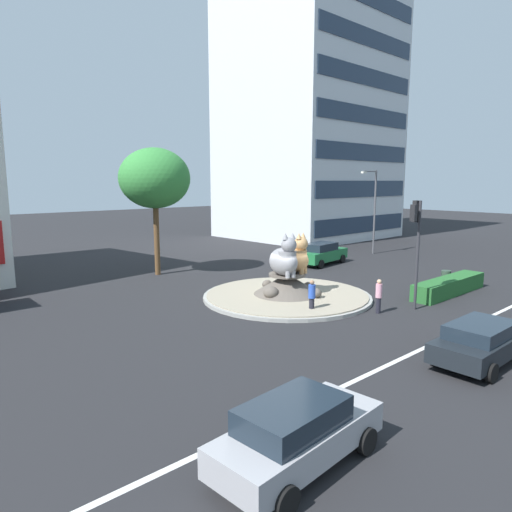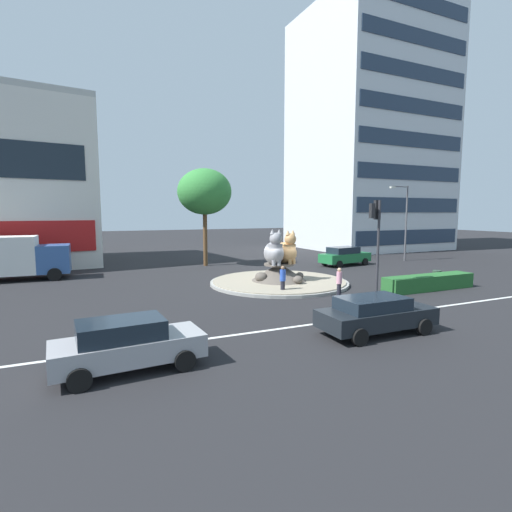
{
  "view_description": "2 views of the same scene",
  "coord_description": "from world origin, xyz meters",
  "px_view_note": "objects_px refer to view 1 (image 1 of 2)",
  "views": [
    {
      "loc": [
        -17.6,
        -17.06,
        6.27
      ],
      "look_at": [
        -2.59,
        -0.37,
        2.64
      ],
      "focal_mm": 32.46,
      "sensor_mm": 36.0,
      "label": 1
    },
    {
      "loc": [
        -11.65,
        -22.4,
        4.73
      ],
      "look_at": [
        -1.56,
        0.23,
        1.9
      ],
      "focal_mm": 27.15,
      "sensor_mm": 36.0,
      "label": 2
    }
  ],
  "objects_px": {
    "cat_statue_calico": "(294,258)",
    "litter_bin": "(446,278)",
    "cat_statue_grey": "(284,260)",
    "hatchback_near_shophouse": "(322,253)",
    "pedestrian_blue_shirt": "(312,296)",
    "pedestrian_pink_shirt": "(379,295)",
    "broadleaf_tree_behind_island": "(155,179)",
    "streetlight_arm": "(373,206)",
    "traffic_light_mast": "(416,231)",
    "sedan_on_far_lane": "(482,341)",
    "parked_car_right": "(297,432)",
    "office_tower": "(309,105)"
  },
  "relations": [
    {
      "from": "cat_statue_calico",
      "to": "traffic_light_mast",
      "type": "relative_size",
      "value": 0.45
    },
    {
      "from": "broadleaf_tree_behind_island",
      "to": "streetlight_arm",
      "type": "distance_m",
      "value": 19.14
    },
    {
      "from": "office_tower",
      "to": "parked_car_right",
      "type": "bearing_deg",
      "value": -139.47
    },
    {
      "from": "cat_statue_calico",
      "to": "streetlight_arm",
      "type": "bearing_deg",
      "value": 99.78
    },
    {
      "from": "sedan_on_far_lane",
      "to": "hatchback_near_shophouse",
      "type": "relative_size",
      "value": 0.95
    },
    {
      "from": "traffic_light_mast",
      "to": "office_tower",
      "type": "height_order",
      "value": "office_tower"
    },
    {
      "from": "office_tower",
      "to": "sedan_on_far_lane",
      "type": "height_order",
      "value": "office_tower"
    },
    {
      "from": "parked_car_right",
      "to": "traffic_light_mast",
      "type": "bearing_deg",
      "value": 16.1
    },
    {
      "from": "sedan_on_far_lane",
      "to": "litter_bin",
      "type": "distance_m",
      "value": 12.74
    },
    {
      "from": "traffic_light_mast",
      "to": "streetlight_arm",
      "type": "bearing_deg",
      "value": -39.37
    },
    {
      "from": "traffic_light_mast",
      "to": "pedestrian_blue_shirt",
      "type": "xyz_separation_m",
      "value": [
        -4.27,
        2.85,
        -3.06
      ]
    },
    {
      "from": "pedestrian_pink_shirt",
      "to": "sedan_on_far_lane",
      "type": "height_order",
      "value": "pedestrian_pink_shirt"
    },
    {
      "from": "pedestrian_pink_shirt",
      "to": "litter_bin",
      "type": "relative_size",
      "value": 1.84
    },
    {
      "from": "hatchback_near_shophouse",
      "to": "pedestrian_blue_shirt",
      "type": "bearing_deg",
      "value": -150.06
    },
    {
      "from": "cat_statue_calico",
      "to": "litter_bin",
      "type": "relative_size",
      "value": 2.66
    },
    {
      "from": "cat_statue_grey",
      "to": "hatchback_near_shophouse",
      "type": "relative_size",
      "value": 0.47
    },
    {
      "from": "sedan_on_far_lane",
      "to": "litter_bin",
      "type": "bearing_deg",
      "value": 31.58
    },
    {
      "from": "broadleaf_tree_behind_island",
      "to": "pedestrian_pink_shirt",
      "type": "bearing_deg",
      "value": -78.63
    },
    {
      "from": "cat_statue_grey",
      "to": "broadleaf_tree_behind_island",
      "type": "height_order",
      "value": "broadleaf_tree_behind_island"
    },
    {
      "from": "cat_statue_calico",
      "to": "pedestrian_pink_shirt",
      "type": "height_order",
      "value": "cat_statue_calico"
    },
    {
      "from": "cat_statue_grey",
      "to": "traffic_light_mast",
      "type": "height_order",
      "value": "traffic_light_mast"
    },
    {
      "from": "cat_statue_grey",
      "to": "pedestrian_pink_shirt",
      "type": "distance_m",
      "value": 5.16
    },
    {
      "from": "broadleaf_tree_behind_island",
      "to": "pedestrian_pink_shirt",
      "type": "xyz_separation_m",
      "value": [
        3.09,
        -15.36,
        -5.55
      ]
    },
    {
      "from": "sedan_on_far_lane",
      "to": "litter_bin",
      "type": "relative_size",
      "value": 5.19
    },
    {
      "from": "cat_statue_calico",
      "to": "streetlight_arm",
      "type": "distance_m",
      "value": 17.18
    },
    {
      "from": "office_tower",
      "to": "pedestrian_blue_shirt",
      "type": "distance_m",
      "value": 35.05
    },
    {
      "from": "cat_statue_calico",
      "to": "traffic_light_mast",
      "type": "distance_m",
      "value": 6.45
    },
    {
      "from": "sedan_on_far_lane",
      "to": "parked_car_right",
      "type": "relative_size",
      "value": 1.05
    },
    {
      "from": "streetlight_arm",
      "to": "pedestrian_blue_shirt",
      "type": "relative_size",
      "value": 4.43
    },
    {
      "from": "cat_statue_calico",
      "to": "pedestrian_blue_shirt",
      "type": "xyz_separation_m",
      "value": [
        -1.75,
        -2.82,
        -1.31
      ]
    },
    {
      "from": "pedestrian_pink_shirt",
      "to": "streetlight_arm",
      "type": "bearing_deg",
      "value": 47.42
    },
    {
      "from": "parked_car_right",
      "to": "office_tower",
      "type": "bearing_deg",
      "value": 37.69
    },
    {
      "from": "pedestrian_blue_shirt",
      "to": "hatchback_near_shophouse",
      "type": "relative_size",
      "value": 0.33
    },
    {
      "from": "traffic_light_mast",
      "to": "pedestrian_pink_shirt",
      "type": "xyz_separation_m",
      "value": [
        -1.86,
        0.73,
        -3.02
      ]
    },
    {
      "from": "hatchback_near_shophouse",
      "to": "streetlight_arm",
      "type": "bearing_deg",
      "value": -5.23
    },
    {
      "from": "cat_statue_grey",
      "to": "pedestrian_blue_shirt",
      "type": "bearing_deg",
      "value": -2.23
    },
    {
      "from": "sedan_on_far_lane",
      "to": "traffic_light_mast",
      "type": "bearing_deg",
      "value": 49.69
    },
    {
      "from": "streetlight_arm",
      "to": "cat_statue_calico",
      "type": "bearing_deg",
      "value": 15.4
    },
    {
      "from": "pedestrian_blue_shirt",
      "to": "hatchback_near_shophouse",
      "type": "height_order",
      "value": "hatchback_near_shophouse"
    },
    {
      "from": "traffic_light_mast",
      "to": "hatchback_near_shophouse",
      "type": "bearing_deg",
      "value": -19.43
    },
    {
      "from": "broadleaf_tree_behind_island",
      "to": "pedestrian_blue_shirt",
      "type": "xyz_separation_m",
      "value": [
        0.68,
        -13.23,
        -5.59
      ]
    },
    {
      "from": "broadleaf_tree_behind_island",
      "to": "litter_bin",
      "type": "xyz_separation_m",
      "value": [
        11.41,
        -14.65,
        -5.99
      ]
    },
    {
      "from": "traffic_light_mast",
      "to": "litter_bin",
      "type": "height_order",
      "value": "traffic_light_mast"
    },
    {
      "from": "streetlight_arm",
      "to": "litter_bin",
      "type": "bearing_deg",
      "value": 50.42
    },
    {
      "from": "traffic_light_mast",
      "to": "sedan_on_far_lane",
      "type": "distance_m",
      "value": 7.5
    },
    {
      "from": "pedestrian_pink_shirt",
      "to": "cat_statue_calico",
      "type": "bearing_deg",
      "value": 109.93
    },
    {
      "from": "traffic_light_mast",
      "to": "litter_bin",
      "type": "distance_m",
      "value": 7.46
    },
    {
      "from": "cat_statue_grey",
      "to": "hatchback_near_shophouse",
      "type": "height_order",
      "value": "cat_statue_grey"
    },
    {
      "from": "broadleaf_tree_behind_island",
      "to": "pedestrian_blue_shirt",
      "type": "height_order",
      "value": "broadleaf_tree_behind_island"
    },
    {
      "from": "traffic_light_mast",
      "to": "office_tower",
      "type": "xyz_separation_m",
      "value": [
        19.59,
        24.48,
        10.76
      ]
    }
  ]
}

